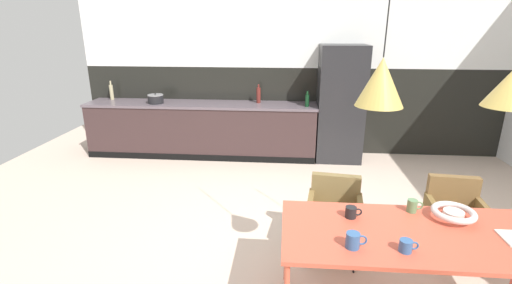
% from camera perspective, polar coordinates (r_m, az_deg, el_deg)
% --- Properties ---
extents(ground_plane, '(9.18, 9.18, 0.00)m').
position_cam_1_polar(ground_plane, '(3.66, 6.10, -17.30)').
color(ground_plane, beige).
extents(back_wall_splashback_dark, '(7.06, 0.12, 1.44)m').
position_cam_1_polar(back_wall_splashback_dark, '(6.22, 5.88, 5.03)').
color(back_wall_splashback_dark, black).
rests_on(back_wall_splashback_dark, ground).
extents(back_wall_panel_upper, '(7.06, 0.12, 1.44)m').
position_cam_1_polar(back_wall_panel_upper, '(6.06, 6.33, 18.38)').
color(back_wall_panel_upper, white).
rests_on(back_wall_panel_upper, back_wall_splashback_dark).
extents(kitchen_counter, '(3.77, 0.63, 0.89)m').
position_cam_1_polar(kitchen_counter, '(6.10, -8.52, 2.01)').
color(kitchen_counter, '#382727').
rests_on(kitchen_counter, ground).
extents(refrigerator_column, '(0.71, 0.60, 1.82)m').
position_cam_1_polar(refrigerator_column, '(5.88, 13.15, 5.84)').
color(refrigerator_column, '#232326').
rests_on(refrigerator_column, ground).
extents(dining_table, '(1.94, 0.81, 0.74)m').
position_cam_1_polar(dining_table, '(2.84, 24.69, -13.64)').
color(dining_table, '#D0523B').
rests_on(dining_table, ground).
extents(armchair_facing_counter, '(0.54, 0.53, 0.76)m').
position_cam_1_polar(armchair_facing_counter, '(3.49, 12.31, -9.76)').
color(armchair_facing_counter, brown).
rests_on(armchair_facing_counter, ground).
extents(armchair_head_of_table, '(0.53, 0.51, 0.75)m').
position_cam_1_polar(armchair_head_of_table, '(3.88, 28.90, -9.14)').
color(armchair_head_of_table, brown).
rests_on(armchair_head_of_table, ground).
extents(fruit_bowl, '(0.31, 0.31, 0.08)m').
position_cam_1_polar(fruit_bowl, '(3.07, 28.74, -9.81)').
color(fruit_bowl, silver).
rests_on(fruit_bowl, dining_table).
extents(mug_short_terracotta, '(0.14, 0.09, 0.10)m').
position_cam_1_polar(mug_short_terracotta, '(2.48, 15.12, -14.76)').
color(mug_short_terracotta, '#335B93').
rests_on(mug_short_terracotta, dining_table).
extents(mug_tall_blue, '(0.12, 0.08, 0.08)m').
position_cam_1_polar(mug_tall_blue, '(2.82, 14.81, -10.66)').
color(mug_tall_blue, black).
rests_on(mug_tall_blue, dining_table).
extents(mug_dark_espresso, '(0.12, 0.08, 0.08)m').
position_cam_1_polar(mug_dark_espresso, '(2.55, 22.63, -14.89)').
color(mug_dark_espresso, '#335B93').
rests_on(mug_dark_espresso, dining_table).
extents(mug_white_ceramic, '(0.12, 0.07, 0.10)m').
position_cam_1_polar(mug_white_ceramic, '(3.05, 23.49, -9.23)').
color(mug_white_ceramic, '#5B8456').
rests_on(mug_white_ceramic, dining_table).
extents(cooking_pot, '(0.25, 0.25, 0.17)m').
position_cam_1_polar(cooking_pot, '(6.12, -15.56, 6.58)').
color(cooking_pot, black).
rests_on(cooking_pot, kitchen_counter).
extents(bottle_spice_small, '(0.07, 0.07, 0.30)m').
position_cam_1_polar(bottle_spice_small, '(5.92, 0.40, 7.43)').
color(bottle_spice_small, maroon).
rests_on(bottle_spice_small, kitchen_counter).
extents(bottle_oil_tall, '(0.06, 0.06, 0.32)m').
position_cam_1_polar(bottle_oil_tall, '(6.66, -21.85, 7.36)').
color(bottle_oil_tall, tan).
rests_on(bottle_oil_tall, kitchen_counter).
extents(bottle_wine_green, '(0.06, 0.06, 0.24)m').
position_cam_1_polar(bottle_wine_green, '(5.70, 8.06, 6.57)').
color(bottle_wine_green, '#0F3319').
rests_on(bottle_wine_green, kitchen_counter).
extents(pendant_lamp_over_table_near, '(0.29, 0.29, 1.20)m').
position_cam_1_polar(pendant_lamp_over_table_near, '(2.37, 19.11, 8.95)').
color(pendant_lamp_over_table_near, black).
extents(pendant_lamp_over_table_far, '(0.30, 0.30, 1.20)m').
position_cam_1_polar(pendant_lamp_over_table_far, '(2.68, 35.29, 7.05)').
color(pendant_lamp_over_table_far, black).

